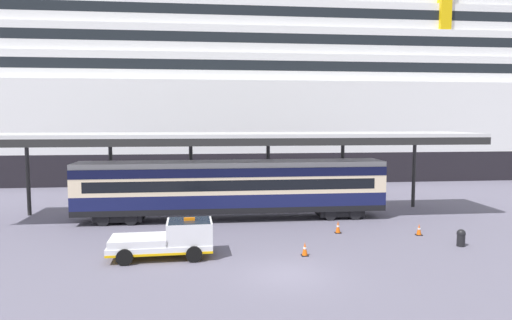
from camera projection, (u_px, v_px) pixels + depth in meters
ground_plane at (287, 274)px, 20.29m from camera, size 400.00×400.00×0.00m
cruise_ship at (142, 66)px, 60.39m from camera, size 129.81×30.14×41.81m
platform_canopy at (231, 137)px, 31.40m from camera, size 35.38×5.59×6.05m
train_carriage at (232, 187)px, 31.26m from camera, size 21.35×2.81×4.11m
service_truck at (171, 238)px, 22.74m from camera, size 5.28×2.42×2.02m
traffic_cone_near at (419, 230)px, 27.10m from camera, size 0.36×0.36×0.70m
traffic_cone_mid at (338, 227)px, 27.59m from camera, size 0.36×0.36×0.77m
traffic_cone_far at (305, 249)px, 23.01m from camera, size 0.36×0.36×0.71m
dockside_crane at (450, 11)px, 51.43m from camera, size 17.28×4.40×59.77m
quay_bollard at (461, 237)px, 24.73m from camera, size 0.48×0.48×0.96m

